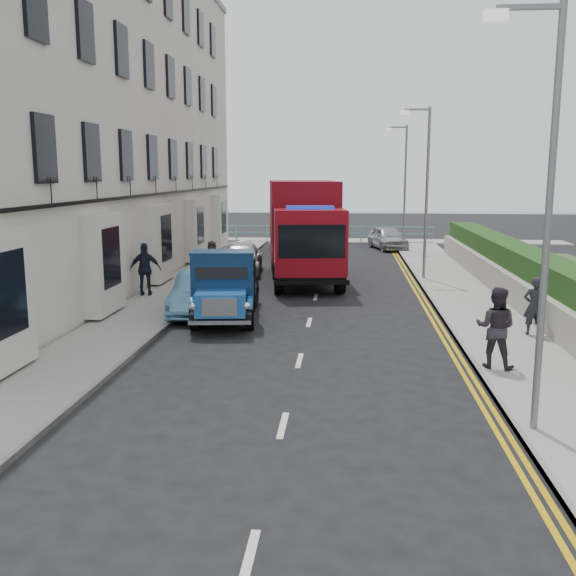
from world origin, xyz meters
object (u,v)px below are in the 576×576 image
object	(u,v)px
lamp_mid	(424,183)
parked_car_front	(225,292)
bedford_lorry	(224,291)
lamp_far	(403,181)
lamp_near	(542,199)
pedestrian_east_near	(534,306)
red_lorry	(304,228)

from	to	relation	value
lamp_mid	parked_car_front	xyz separation A→B (m)	(-6.92, -7.00, -3.29)
bedford_lorry	lamp_far	bearing A→B (deg)	62.82
lamp_near	lamp_mid	xyz separation A→B (m)	(0.00, 16.00, 0.00)
lamp_mid	lamp_far	distance (m)	10.00
lamp_mid	lamp_far	bearing A→B (deg)	90.00
lamp_far	pedestrian_east_near	distance (m)	19.73
bedford_lorry	pedestrian_east_near	world-z (taller)	bedford_lorry
pedestrian_east_near	red_lorry	bearing A→B (deg)	-53.96
bedford_lorry	pedestrian_east_near	distance (m)	8.66
pedestrian_east_near	lamp_mid	bearing A→B (deg)	-78.86
lamp_far	pedestrian_east_near	bearing A→B (deg)	-84.34
lamp_mid	red_lorry	xyz separation A→B (m)	(-4.86, -0.21, -1.82)
parked_car_front	lamp_far	bearing A→B (deg)	71.33
lamp_far	pedestrian_east_near	world-z (taller)	lamp_far
lamp_mid	red_lorry	size ratio (longest dim) A/B	0.87
bedford_lorry	lamp_near	bearing A→B (deg)	-55.91
lamp_near	lamp_mid	distance (m)	16.00
lamp_mid	pedestrian_east_near	world-z (taller)	lamp_mid
lamp_far	bedford_lorry	distance (m)	19.81
lamp_far	red_lorry	size ratio (longest dim) A/B	0.87
lamp_far	red_lorry	xyz separation A→B (m)	(-4.86, -10.21, -1.82)
bedford_lorry	parked_car_front	bearing A→B (deg)	92.41
bedford_lorry	lamp_mid	bearing A→B (deg)	44.28
lamp_far	lamp_near	bearing A→B (deg)	-90.00
red_lorry	pedestrian_east_near	distance (m)	11.48
pedestrian_east_near	lamp_far	bearing A→B (deg)	-84.77
lamp_far	parked_car_front	size ratio (longest dim) A/B	1.69
parked_car_front	lamp_near	bearing A→B (deg)	-48.98
bedford_lorry	parked_car_front	xyz separation A→B (m)	(-0.24, 1.40, -0.29)
lamp_mid	red_lorry	distance (m)	5.20
lamp_mid	bedford_lorry	distance (m)	11.15
bedford_lorry	red_lorry	world-z (taller)	red_lorry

